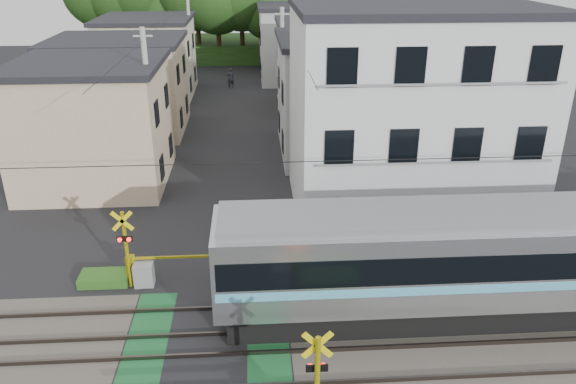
{
  "coord_description": "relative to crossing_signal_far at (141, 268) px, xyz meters",
  "views": [
    {
      "loc": [
        1.59,
        -14.2,
        11.39
      ],
      "look_at": [
        2.85,
        5.0,
        2.97
      ],
      "focal_mm": 35.0,
      "sensor_mm": 36.0,
      "label": 1
    }
  ],
  "objects": [
    {
      "name": "weed_patches",
      "position": [
        4.34,
        -3.74,
        -0.53
      ],
      "size": [
        10.25,
        8.8,
        0.4
      ],
      "color": "#2D5E1E",
      "rests_on": "ground"
    },
    {
      "name": "crossing_signal_far",
      "position": [
        0.0,
        0.0,
        0.0
      ],
      "size": [
        4.74,
        0.65,
        3.09
      ],
      "color": "yellow",
      "rests_on": "ground"
    },
    {
      "name": "apartment_block",
      "position": [
        11.09,
        5.84,
        3.94
      ],
      "size": [
        10.2,
        8.36,
        9.3
      ],
      "color": "silver",
      "rests_on": "ground"
    },
    {
      "name": "ground",
      "position": [
        2.59,
        -3.65,
        -0.71
      ],
      "size": [
        120.0,
        120.0,
        0.0
      ],
      "primitive_type": "plane",
      "color": "black"
    },
    {
      "name": "catenary",
      "position": [
        8.59,
        -3.62,
        2.98
      ],
      "size": [
        60.0,
        5.04,
        7.0
      ],
      "color": "#2D2D33",
      "rests_on": "ground"
    },
    {
      "name": "utility_poles",
      "position": [
        1.53,
        19.35,
        3.37
      ],
      "size": [
        7.9,
        42.0,
        8.0
      ],
      "color": "#A5A5A0",
      "rests_on": "ground"
    },
    {
      "name": "houses_row",
      "position": [
        2.84,
        22.27,
        2.53
      ],
      "size": [
        22.07,
        31.35,
        6.8
      ],
      "color": "#C5AD8B",
      "rests_on": "ground"
    },
    {
      "name": "tree_hill",
      "position": [
        2.35,
        43.85,
        5.38
      ],
      "size": [
        40.0,
        13.68,
        11.94
      ],
      "color": "#214216",
      "rests_on": "ground"
    },
    {
      "name": "pedestrian",
      "position": [
        2.35,
        31.42,
        0.16
      ],
      "size": [
        0.72,
        0.56,
        1.75
      ],
      "primitive_type": "imported",
      "rotation": [
        0.0,
        0.0,
        3.39
      ],
      "color": "#2A2A34",
      "rests_on": "ground"
    },
    {
      "name": "track_bed",
      "position": [
        2.59,
        -3.65,
        -0.67
      ],
      "size": [
        120.0,
        120.0,
        0.14
      ],
      "color": "#47423A",
      "rests_on": "ground"
    }
  ]
}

